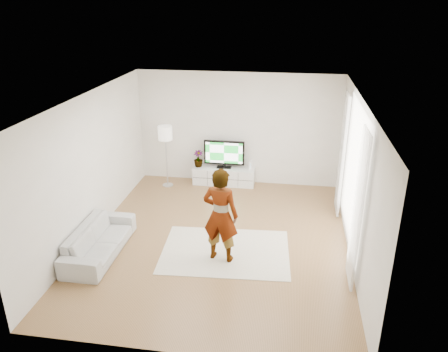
% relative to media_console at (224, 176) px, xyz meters
% --- Properties ---
extents(floor, '(6.00, 6.00, 0.00)m').
position_rel_media_console_xyz_m(floor, '(0.31, -2.76, -0.22)').
color(floor, '#966B44').
rests_on(floor, ground).
extents(ceiling, '(6.00, 6.00, 0.00)m').
position_rel_media_console_xyz_m(ceiling, '(0.31, -2.76, 2.58)').
color(ceiling, white).
rests_on(ceiling, wall_back).
extents(wall_left, '(0.02, 6.00, 2.80)m').
position_rel_media_console_xyz_m(wall_left, '(-2.19, -2.76, 1.18)').
color(wall_left, white).
rests_on(wall_left, floor).
extents(wall_right, '(0.02, 6.00, 2.80)m').
position_rel_media_console_xyz_m(wall_right, '(2.81, -2.76, 1.18)').
color(wall_right, white).
rests_on(wall_right, floor).
extents(wall_back, '(5.00, 0.02, 2.80)m').
position_rel_media_console_xyz_m(wall_back, '(0.31, 0.24, 1.18)').
color(wall_back, white).
rests_on(wall_back, floor).
extents(wall_front, '(5.00, 0.02, 2.80)m').
position_rel_media_console_xyz_m(wall_front, '(0.31, -5.76, 1.18)').
color(wall_front, white).
rests_on(wall_front, floor).
extents(window, '(0.01, 2.60, 2.50)m').
position_rel_media_console_xyz_m(window, '(2.79, -2.46, 1.23)').
color(window, white).
rests_on(window, wall_right).
extents(curtain_near, '(0.04, 0.70, 2.60)m').
position_rel_media_console_xyz_m(curtain_near, '(2.71, -3.76, 1.13)').
color(curtain_near, white).
rests_on(curtain_near, floor).
extents(curtain_far, '(0.04, 0.70, 2.60)m').
position_rel_media_console_xyz_m(curtain_far, '(2.71, -1.16, 1.13)').
color(curtain_far, white).
rests_on(curtain_far, floor).
extents(media_console, '(1.55, 0.44, 0.44)m').
position_rel_media_console_xyz_m(media_console, '(0.00, 0.00, 0.00)').
color(media_console, white).
rests_on(media_console, floor).
extents(television, '(1.02, 0.20, 0.71)m').
position_rel_media_console_xyz_m(television, '(-0.00, 0.03, 0.60)').
color(television, black).
rests_on(television, media_console).
extents(game_console, '(0.08, 0.16, 0.22)m').
position_rel_media_console_xyz_m(game_console, '(0.68, -0.00, 0.33)').
color(game_console, white).
rests_on(game_console, media_console).
extents(potted_plant, '(0.24, 0.24, 0.42)m').
position_rel_media_console_xyz_m(potted_plant, '(-0.66, 0.00, 0.43)').
color(potted_plant, '#3F7238').
rests_on(potted_plant, media_console).
extents(rug, '(2.47, 1.86, 0.01)m').
position_rel_media_console_xyz_m(rug, '(0.52, -3.17, -0.21)').
color(rug, beige).
rests_on(rug, floor).
extents(player, '(0.71, 0.53, 1.76)m').
position_rel_media_console_xyz_m(player, '(0.47, -3.41, 0.67)').
color(player, '#334772').
rests_on(player, rug).
extents(sofa, '(0.75, 1.90, 0.55)m').
position_rel_media_console_xyz_m(sofa, '(-1.78, -3.58, 0.06)').
color(sofa, beige).
rests_on(sofa, floor).
extents(floor_lamp, '(0.34, 0.34, 1.55)m').
position_rel_media_console_xyz_m(floor_lamp, '(-1.39, -0.32, 1.10)').
color(floor_lamp, silver).
rests_on(floor_lamp, floor).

